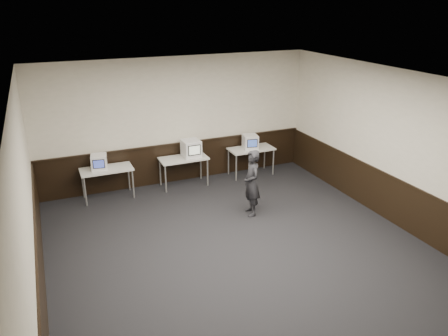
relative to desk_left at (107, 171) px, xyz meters
The scene contains 17 objects.
floor 4.13m from the desk_left, 62.18° to the right, with size 8.00×8.00×0.00m, color black.
ceiling 4.79m from the desk_left, 62.18° to the right, with size 8.00×8.00×0.00m, color white.
back_wall 2.15m from the desk_left, 11.89° to the left, with size 7.00×7.00×0.00m, color beige.
front_wall 7.89m from the desk_left, 75.96° to the right, with size 7.00×7.00×0.00m, color beige.
left_wall 4.05m from the desk_left, 113.96° to the right, with size 8.00×8.00×0.00m, color beige.
right_wall 6.56m from the desk_left, 33.69° to the right, with size 8.00×8.00×0.00m, color beige.
wainscot_back 1.95m from the desk_left, 11.31° to the left, with size 6.98×0.04×1.00m, color black.
wainscot_left 3.94m from the desk_left, 113.70° to the right, with size 0.04×7.98×1.00m, color black.
wainscot_right 6.48m from the desk_left, 33.79° to the right, with size 0.04×7.98×1.00m, color black.
wainscot_rail 1.96m from the desk_left, 10.73° to the left, with size 6.98×0.06×0.04m, color black.
desk_left is the anchor object (origin of this frame).
desk_center 1.90m from the desk_left, ahead, with size 1.20×0.60×0.75m.
desk_right 3.80m from the desk_left, ahead, with size 1.20×0.60×0.75m.
emac_left 0.29m from the desk_left, behind, with size 0.41×0.43×0.36m.
emac_center 2.14m from the desk_left, ahead, with size 0.45×0.48×0.43m.
emac_right 3.77m from the desk_left, ahead, with size 0.44×0.45×0.37m.
person 3.47m from the desk_left, 37.09° to the right, with size 0.54×0.35×1.48m, color black.
Camera 1 is at (-3.11, -6.26, 4.48)m, focal length 35.00 mm.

